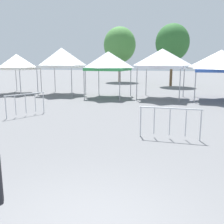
% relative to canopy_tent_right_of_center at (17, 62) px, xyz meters
% --- Properties ---
extents(canopy_tent_right_of_center, '(2.95, 2.95, 3.16)m').
position_rel_canopy_tent_right_of_center_xyz_m(canopy_tent_right_of_center, '(0.00, 0.00, 0.00)').
color(canopy_tent_right_of_center, '#9E9EA3').
rests_on(canopy_tent_right_of_center, ground).
extents(canopy_tent_center, '(3.00, 3.00, 3.64)m').
position_rel_canopy_tent_right_of_center_xyz_m(canopy_tent_center, '(3.81, 0.44, 0.32)').
color(canopy_tent_center, '#9E9EA3').
rests_on(canopy_tent_center, ground).
extents(canopy_tent_behind_right, '(2.96, 2.96, 3.29)m').
position_rel_canopy_tent_right_of_center_xyz_m(canopy_tent_behind_right, '(7.83, -0.23, 0.07)').
color(canopy_tent_behind_right, '#9E9EA3').
rests_on(canopy_tent_behind_right, ground).
extents(canopy_tent_left_of_center, '(3.16, 3.16, 3.46)m').
position_rel_canopy_tent_right_of_center_xyz_m(canopy_tent_left_of_center, '(11.62, 0.11, 0.24)').
color(canopy_tent_left_of_center, '#9E9EA3').
rests_on(canopy_tent_left_of_center, ground).
extents(canopy_tent_behind_left, '(3.30, 3.30, 3.34)m').
position_rel_canopy_tent_right_of_center_xyz_m(canopy_tent_behind_left, '(15.42, 0.29, 0.08)').
color(canopy_tent_behind_left, '#9E9EA3').
rests_on(canopy_tent_behind_left, ground).
extents(tree_behind_tents_left, '(3.48, 3.48, 6.44)m').
position_rel_canopy_tent_right_of_center_xyz_m(tree_behind_tents_left, '(11.69, 10.02, 1.96)').
color(tree_behind_tents_left, brown).
rests_on(tree_behind_tents_left, ground).
extents(tree_behind_tents_center, '(4.01, 4.01, 6.85)m').
position_rel_canopy_tent_right_of_center_xyz_m(tree_behind_tents_center, '(4.98, 14.13, 2.09)').
color(tree_behind_tents_center, brown).
rests_on(tree_behind_tents_center, ground).
extents(crowd_barrier_near_person, '(2.10, 0.05, 1.08)m').
position_rel_canopy_tent_right_of_center_xyz_m(crowd_barrier_near_person, '(12.85, -9.59, -1.79)').
color(crowd_barrier_near_person, '#B7BABF').
rests_on(crowd_barrier_near_person, ground).
extents(crowd_barrier_mid_lot, '(0.96, 1.91, 1.08)m').
position_rel_canopy_tent_right_of_center_xyz_m(crowd_barrier_mid_lot, '(5.90, -7.64, -1.79)').
color(crowd_barrier_mid_lot, '#B7BABF').
rests_on(crowd_barrier_mid_lot, ground).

